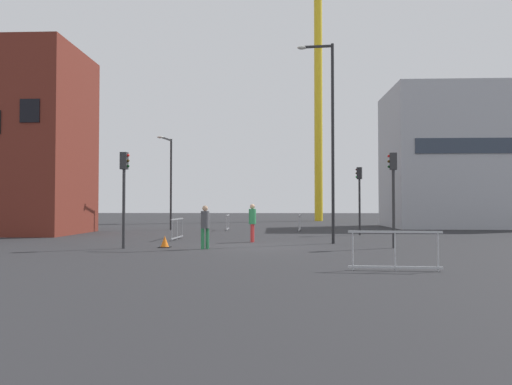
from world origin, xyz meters
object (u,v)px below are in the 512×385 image
object	(u,v)px
traffic_light_near	(124,184)
traffic_light_crosswalk	(393,184)
traffic_light_corner	(359,189)
streetlamp_short	(169,175)
pedestrian_waiting	(252,220)
pedestrian_walking	(205,224)
traffic_cone_on_verge	(165,242)
streetlamp_tall	(329,129)
construction_crane	(316,61)

from	to	relation	value
traffic_light_near	traffic_light_crosswalk	world-z (taller)	traffic_light_near
traffic_light_corner	streetlamp_short	bearing A→B (deg)	158.72
traffic_light_corner	pedestrian_waiting	bearing A→B (deg)	-138.24
traffic_light_near	pedestrian_walking	bearing A→B (deg)	-1.78
traffic_light_crosswalk	traffic_cone_on_verge	bearing A→B (deg)	-179.23
traffic_light_crosswalk	pedestrian_waiting	bearing A→B (deg)	154.90
streetlamp_tall	pedestrian_walking	bearing A→B (deg)	-151.72
streetlamp_tall	pedestrian_waiting	world-z (taller)	streetlamp_tall
streetlamp_tall	traffic_light_corner	distance (m)	7.09
streetlamp_short	traffic_light_corner	size ratio (longest dim) A/B	1.62
streetlamp_short	pedestrian_waiting	xyz separation A→B (m)	(6.36, -10.27, -2.85)
traffic_light_corner	traffic_light_near	world-z (taller)	traffic_light_corner
traffic_light_crosswalk	pedestrian_walking	world-z (taller)	traffic_light_crosswalk
streetlamp_tall	traffic_light_near	world-z (taller)	streetlamp_tall
streetlamp_short	pedestrian_walking	xyz separation A→B (m)	(4.62, -13.83, -2.89)
pedestrian_walking	traffic_light_near	bearing A→B (deg)	178.22
streetlamp_tall	streetlamp_short	world-z (taller)	streetlamp_tall
construction_crane	traffic_light_crosswalk	bearing A→B (deg)	-89.64
traffic_light_near	streetlamp_tall	bearing A→B (deg)	17.67
construction_crane	pedestrian_waiting	size ratio (longest dim) A/B	15.35
streetlamp_tall	traffic_light_corner	xyz separation A→B (m)	(2.49, 6.11, -2.60)
traffic_light_corner	pedestrian_walking	xyz separation A→B (m)	(-7.82, -8.98, -1.66)
traffic_light_corner	traffic_light_crosswalk	size ratio (longest dim) A/B	1.02
pedestrian_waiting	traffic_cone_on_verge	distance (m)	4.65
streetlamp_tall	traffic_light_crosswalk	bearing A→B (deg)	-41.68
construction_crane	streetlamp_short	size ratio (longest dim) A/B	4.30
streetlamp_short	streetlamp_tall	bearing A→B (deg)	-47.74
traffic_light_near	pedestrian_waiting	size ratio (longest dim) A/B	2.16
streetlamp_short	traffic_light_near	xyz separation A→B (m)	(1.27, -13.72, -1.27)
traffic_light_near	traffic_light_crosswalk	xyz separation A→B (m)	(11.05, 0.66, -0.00)
streetlamp_tall	traffic_light_crosswalk	world-z (taller)	streetlamp_tall
pedestrian_waiting	traffic_light_corner	bearing A→B (deg)	41.76
construction_crane	traffic_cone_on_verge	distance (m)	37.67
streetlamp_tall	traffic_light_crosswalk	xyz separation A→B (m)	(2.37, -2.11, -2.65)
traffic_light_crosswalk	pedestrian_waiting	distance (m)	6.77
construction_crane	traffic_cone_on_verge	world-z (taller)	construction_crane
construction_crane	pedestrian_waiting	distance (m)	34.04
traffic_light_crosswalk	traffic_cone_on_verge	distance (m)	9.79
traffic_light_near	traffic_light_crosswalk	distance (m)	11.07
construction_crane	streetlamp_tall	size ratio (longest dim) A/B	3.01
traffic_light_corner	construction_crane	bearing A→B (deg)	90.77
construction_crane	pedestrian_waiting	world-z (taller)	construction_crane
construction_crane	streetlamp_tall	distance (m)	32.36
traffic_light_crosswalk	traffic_light_corner	bearing A→B (deg)	89.18
construction_crane	traffic_cone_on_verge	size ratio (longest dim) A/B	57.74
streetlamp_short	pedestrian_walking	bearing A→B (deg)	-71.52
traffic_cone_on_verge	construction_crane	bearing A→B (deg)	73.83
pedestrian_walking	traffic_cone_on_verge	xyz separation A→B (m)	(-1.78, 0.63, -0.80)
traffic_light_crosswalk	pedestrian_walking	distance (m)	7.91
traffic_light_crosswalk	streetlamp_short	bearing A→B (deg)	133.33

